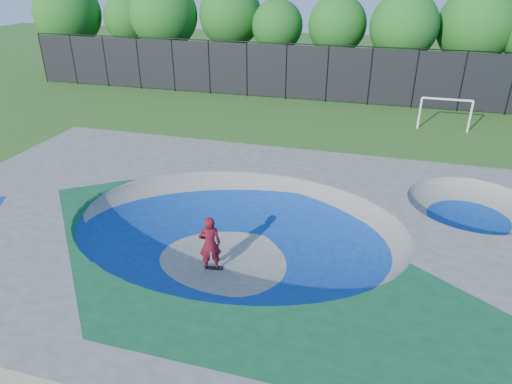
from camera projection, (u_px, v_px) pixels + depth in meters
ground at (237, 260)px, 15.31m from camera, size 120.00×120.00×0.00m
skate_deck at (237, 241)px, 14.98m from camera, size 22.00×14.00×1.50m
skater at (210, 244)px, 14.42m from camera, size 0.83×0.71×1.93m
skateboard at (211, 268)px, 14.83m from camera, size 0.81×0.42×0.05m
soccer_goal at (446, 108)px, 26.97m from camera, size 2.96×0.12×1.95m
fence at (327, 73)px, 32.51m from camera, size 48.09×0.09×4.04m
treeline at (304, 20)px, 36.02m from camera, size 52.74×7.46×8.48m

